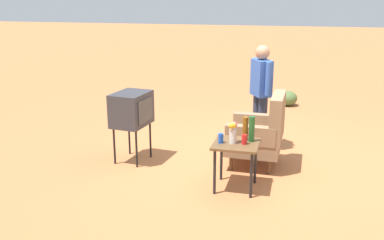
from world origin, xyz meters
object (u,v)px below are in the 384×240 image
bottle_wine_green (252,129)px  side_table (236,150)px  armchair (261,133)px  tv_on_stand (132,109)px  person_standing (261,91)px  soda_can_blue (221,138)px  bottle_tall_amber (245,128)px  soda_can_red (244,139)px  flower_vase (233,132)px

bottle_wine_green → side_table: bearing=-58.1°
armchair → tv_on_stand: 1.88m
side_table → person_standing: person_standing is taller
soda_can_blue → armchair: bearing=155.2°
tv_on_stand → person_standing: person_standing is taller
bottle_tall_amber → soda_can_red: (0.16, 0.01, -0.09)m
bottle_tall_amber → soda_can_red: bearing=4.5°
tv_on_stand → flower_vase: tv_on_stand is taller
bottle_tall_amber → soda_can_blue: 0.35m
soda_can_red → bottle_tall_amber: bearing=-175.5°
armchair → tv_on_stand: armchair is taller
tv_on_stand → bottle_tall_amber: tv_on_stand is taller
tv_on_stand → soda_can_blue: tv_on_stand is taller
soda_can_red → bottle_wine_green: bearing=150.2°
side_table → soda_can_blue: soda_can_blue is taller
person_standing → soda_can_blue: 1.72m
tv_on_stand → soda_can_blue: bearing=65.8°
bottle_tall_amber → soda_can_red: size_ratio=2.46×
flower_vase → armchair: bearing=162.9°
side_table → flower_vase: 0.24m
side_table → soda_can_blue: size_ratio=4.99×
soda_can_red → flower_vase: bearing=-88.9°
flower_vase → bottle_tall_amber: bearing=141.9°
bottle_wine_green → soda_can_red: bottle_wine_green is taller
soda_can_red → armchair: bearing=171.9°
side_table → bottle_wine_green: (-0.11, 0.17, 0.25)m
side_table → soda_can_blue: (0.05, -0.19, 0.15)m
tv_on_stand → person_standing: 2.03m
bottle_tall_amber → flower_vase: bearing=-38.1°
tv_on_stand → person_standing: bearing=120.3°
tv_on_stand → flower_vase: (0.62, 1.57, -0.03)m
armchair → tv_on_stand: bearing=-82.3°
bottle_tall_amber → person_standing: bearing=178.3°
side_table → person_standing: size_ratio=0.37×
tv_on_stand → side_table: bearing=69.8°
armchair → bottle_tall_amber: size_ratio=3.53×
armchair → soda_can_red: bearing=-8.1°
tv_on_stand → soda_can_blue: (0.64, 1.43, -0.11)m
bottle_wine_green → armchair: bearing=176.0°
bottle_tall_amber → soda_can_blue: bearing=-55.1°
tv_on_stand → bottle_tall_amber: 1.76m
armchair → soda_can_red: armchair is taller
person_standing → bottle_tall_amber: size_ratio=5.47×
armchair → bottle_wine_green: armchair is taller
side_table → flower_vase: size_ratio=2.30×
side_table → bottle_tall_amber: bottle_tall_amber is taller
bottle_tall_amber → flower_vase: size_ratio=1.13×
bottle_wine_green → flower_vase: bottle_wine_green is taller
armchair → flower_vase: armchair is taller
side_table → person_standing: bearing=175.4°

